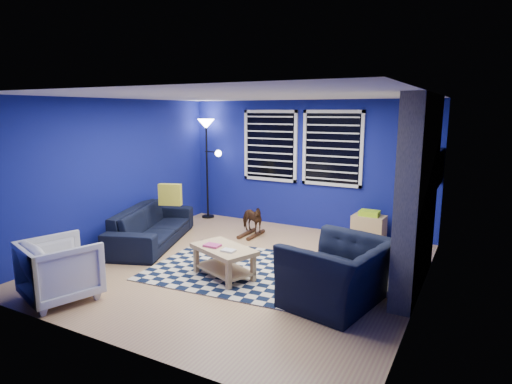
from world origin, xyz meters
TOP-DOWN VIEW (x-y plane):
  - floor at (0.00, 0.00)m, footprint 5.00×5.00m
  - ceiling at (0.00, 0.00)m, footprint 5.00×5.00m
  - wall_back at (0.00, 2.50)m, footprint 5.00×0.00m
  - wall_left at (-2.50, 0.00)m, footprint 0.00×5.00m
  - wall_right at (2.50, 0.00)m, footprint 0.00×5.00m
  - fireplace at (2.36, 0.50)m, footprint 0.65×2.00m
  - window_left at (-0.75, 2.46)m, footprint 1.17×0.06m
  - window_right at (0.55, 2.46)m, footprint 1.17×0.06m
  - tv at (2.45, 2.00)m, footprint 0.07×1.00m
  - rug at (0.06, -0.12)m, footprint 2.65×2.19m
  - sofa at (-1.93, 0.24)m, footprint 2.35×1.57m
  - armchair_big at (1.66, -0.55)m, footprint 1.39×1.27m
  - armchair_bent at (-1.39, -2.02)m, footprint 1.03×1.05m
  - rocking_horse at (-0.63, 1.46)m, footprint 0.49×0.68m
  - coffee_table at (0.01, -0.49)m, footprint 1.06×0.84m
  - cabinet at (1.36, 2.19)m, footprint 0.58×0.40m
  - floor_lamp at (-2.13, 2.25)m, footprint 0.58×0.36m
  - throw_pillow at (-1.78, 0.57)m, footprint 0.42×0.25m

SIDE VIEW (x-z plane):
  - floor at x=0.00m, z-range 0.00..0.00m
  - rug at x=0.06m, z-range 0.00..0.02m
  - cabinet at x=1.36m, z-range -0.03..0.52m
  - sofa at x=-1.93m, z-range 0.00..0.64m
  - coffee_table at x=0.01m, z-range 0.09..0.55m
  - rocking_horse at x=-0.63m, z-range 0.07..0.59m
  - armchair_bent at x=-1.39m, z-range 0.00..0.76m
  - armchair_big at x=1.66m, z-range 0.00..0.78m
  - throw_pillow at x=-1.78m, z-range 0.64..1.02m
  - fireplace at x=2.36m, z-range -0.05..2.45m
  - wall_back at x=0.00m, z-range -1.25..3.75m
  - wall_left at x=-2.50m, z-range -1.25..3.75m
  - wall_right at x=2.50m, z-range -1.25..3.75m
  - tv at x=2.45m, z-range 1.11..1.69m
  - window_left at x=-0.75m, z-range 0.89..2.31m
  - window_right at x=0.55m, z-range 0.89..2.31m
  - floor_lamp at x=-2.13m, z-range 0.68..2.80m
  - ceiling at x=0.00m, z-range 2.50..2.50m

